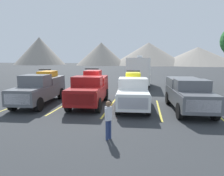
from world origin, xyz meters
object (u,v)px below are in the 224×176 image
(pickup_truck_c, at_px, (133,91))
(person_a, at_px, (108,117))
(pickup_truck_a, at_px, (41,88))
(pickup_truck_b, at_px, (90,88))
(pickup_truck_d, at_px, (188,93))
(camper_trailer_a, at_px, (139,70))

(pickup_truck_c, relative_size, person_a, 3.52)
(pickup_truck_a, relative_size, pickup_truck_c, 1.02)
(pickup_truck_b, height_order, person_a, pickup_truck_b)
(pickup_truck_b, bearing_deg, pickup_truck_d, -3.94)
(pickup_truck_b, height_order, pickup_truck_d, pickup_truck_b)
(pickup_truck_a, height_order, pickup_truck_c, pickup_truck_a)
(camper_trailer_a, distance_m, person_a, 16.07)
(pickup_truck_d, relative_size, person_a, 3.33)
(pickup_truck_c, xyz_separation_m, person_a, (-0.63, -5.90, -0.19))
(pickup_truck_a, bearing_deg, pickup_truck_d, -1.33)
(pickup_truck_d, relative_size, camper_trailer_a, 0.76)
(pickup_truck_a, xyz_separation_m, pickup_truck_c, (6.86, 0.21, -0.05))
(pickup_truck_b, height_order, camper_trailer_a, camper_trailer_a)
(pickup_truck_b, xyz_separation_m, camper_trailer_a, (3.20, 10.11, 0.75))
(pickup_truck_a, bearing_deg, camper_trailer_a, 56.12)
(camper_trailer_a, xyz_separation_m, person_a, (-0.71, -16.03, -1.01))
(pickup_truck_c, height_order, camper_trailer_a, camper_trailer_a)
(pickup_truck_a, bearing_deg, pickup_truck_c, 1.73)
(pickup_truck_a, height_order, pickup_truck_d, pickup_truck_a)
(pickup_truck_b, relative_size, person_a, 3.35)
(person_a, bearing_deg, pickup_truck_a, 137.56)
(pickup_truck_a, distance_m, pickup_truck_b, 3.75)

